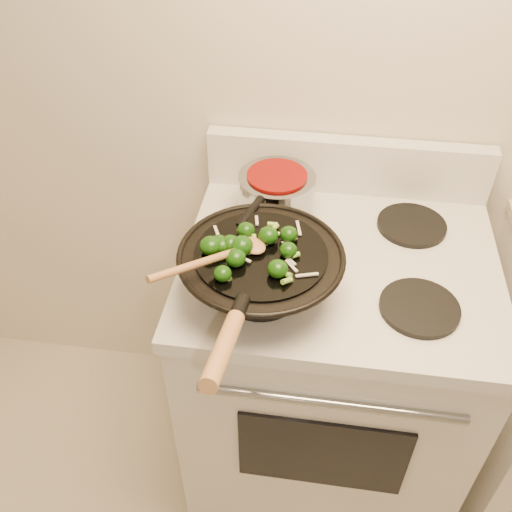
# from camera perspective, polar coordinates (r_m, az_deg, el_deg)

# --- Properties ---
(stove) EXTENTS (0.78, 0.67, 1.08)m
(stove) POSITION_cam_1_polar(r_m,az_deg,el_deg) (1.76, 7.02, -11.10)
(stove) COLOR silver
(stove) RESTS_ON ground
(wok) EXTENTS (0.37, 0.61, 0.22)m
(wok) POSITION_cam_1_polar(r_m,az_deg,el_deg) (1.27, 0.46, -1.49)
(wok) COLOR black
(wok) RESTS_ON stove
(stirfry) EXTENTS (0.26, 0.24, 0.04)m
(stirfry) POSITION_cam_1_polar(r_m,az_deg,el_deg) (1.23, -1.02, 0.89)
(stirfry) COLOR #113908
(stirfry) RESTS_ON wok
(wooden_spoon) EXTENTS (0.22, 0.24, 0.08)m
(wooden_spoon) POSITION_cam_1_polar(r_m,az_deg,el_deg) (1.19, -3.06, 0.15)
(wooden_spoon) COLOR #A56F41
(wooden_spoon) RESTS_ON wok
(saucepan) EXTENTS (0.20, 0.32, 0.12)m
(saucepan) POSITION_cam_1_polar(r_m,az_deg,el_deg) (1.50, 2.03, 6.24)
(saucepan) COLOR gray
(saucepan) RESTS_ON stove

